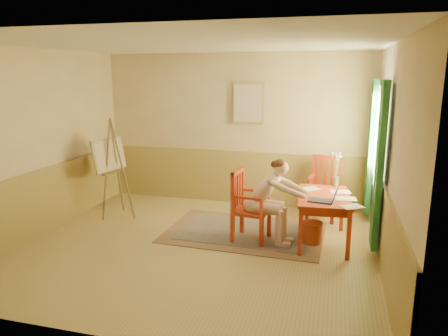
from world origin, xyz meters
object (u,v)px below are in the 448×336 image
(table, at_px, (324,201))
(chair_left, at_px, (248,206))
(easel, at_px, (111,159))
(laptop, at_px, (326,198))
(figure, at_px, (269,197))
(chair_back, at_px, (324,188))

(table, distance_m, chair_left, 1.09)
(chair_left, bearing_deg, easel, 168.74)
(table, distance_m, laptop, 0.35)
(chair_left, distance_m, easel, 2.59)
(chair_left, xyz_separation_m, figure, (0.31, -0.03, 0.17))
(table, relative_size, easel, 0.73)
(chair_back, xyz_separation_m, figure, (-0.73, -1.35, 0.16))
(chair_back, height_order, figure, figure)
(chair_back, bearing_deg, easel, -166.96)
(laptop, bearing_deg, easel, 169.99)
(chair_back, distance_m, easel, 3.66)
(chair_left, bearing_deg, chair_back, 51.79)
(table, bearing_deg, easel, 174.96)
(chair_left, relative_size, figure, 0.84)
(table, distance_m, chair_back, 1.14)
(table, relative_size, chair_left, 1.18)
(table, bearing_deg, chair_left, -170.33)
(figure, relative_size, laptop, 3.01)
(figure, bearing_deg, chair_back, 61.68)
(table, height_order, easel, easel)
(table, xyz_separation_m, chair_left, (-1.07, -0.18, -0.10))
(laptop, height_order, easel, easel)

